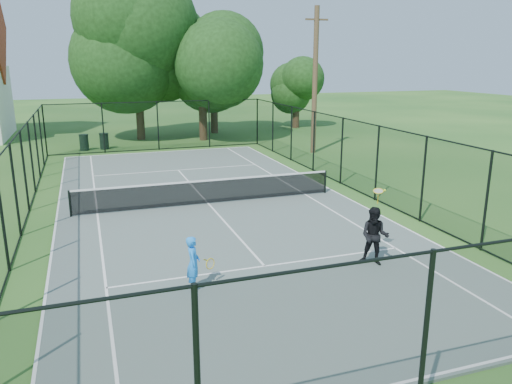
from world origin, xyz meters
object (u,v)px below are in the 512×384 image
object	(u,v)px
tennis_net	(208,191)
trash_bin_left	(84,142)
player_blue	(193,263)
trash_bin_right	(104,141)
utility_pole	(315,81)
player_black	(375,236)

from	to	relation	value
tennis_net	trash_bin_left	xyz separation A→B (m)	(-4.41, 14.25, -0.07)
trash_bin_left	player_blue	distance (m)	21.54
player_blue	trash_bin_left	bearing A→B (deg)	96.19
trash_bin_right	utility_pole	world-z (taller)	utility_pole
tennis_net	player_blue	world-z (taller)	player_blue
tennis_net	trash_bin_right	world-z (taller)	tennis_net
player_black	player_blue	bearing A→B (deg)	179.52
tennis_net	trash_bin_right	xyz separation A→B (m)	(-3.21, 14.35, -0.07)
utility_pole	player_blue	bearing A→B (deg)	-123.70
player_black	trash_bin_right	bearing A→B (deg)	105.71
player_blue	player_black	xyz separation A→B (m)	(4.94, -0.04, 0.13)
trash_bin_right	player_blue	distance (m)	21.55
tennis_net	player_blue	distance (m)	7.47
trash_bin_right	player_blue	size ratio (longest dim) A/B	0.74
trash_bin_right	trash_bin_left	bearing A→B (deg)	-175.01
tennis_net	utility_pole	distance (m)	13.05
trash_bin_left	player_blue	size ratio (longest dim) A/B	0.74
tennis_net	player_black	xyz separation A→B (m)	(2.85, -7.21, 0.29)
utility_pole	player_black	xyz separation A→B (m)	(-5.84, -16.21, -3.41)
trash_bin_left	utility_pole	size ratio (longest dim) A/B	0.12
trash_bin_left	utility_pole	distance (m)	14.61
trash_bin_right	player_black	bearing A→B (deg)	-74.29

